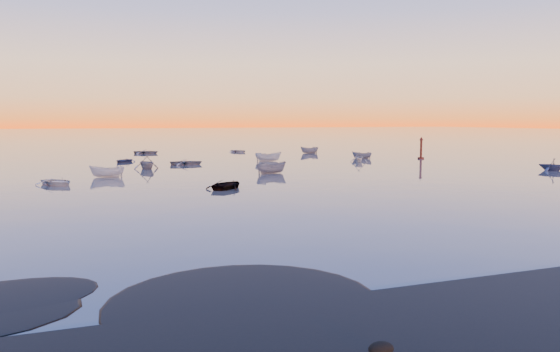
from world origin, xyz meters
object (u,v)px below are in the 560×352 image
boat_near_left (57,185)px  boat_near_center (271,173)px  channel_marker (421,150)px  boat_near_right (552,171)px

boat_near_left → boat_near_center: (22.59, 3.40, 0.00)m
boat_near_left → channel_marker: size_ratio=1.13×
boat_near_center → channel_marker: size_ratio=1.05×
channel_marker → boat_near_right: bearing=-83.1°
boat_near_center → boat_near_left: bearing=92.7°
boat_near_left → boat_near_center: bearing=-23.0°
boat_near_right → boat_near_left: bearing=-31.0°
boat_near_center → boat_near_right: size_ratio=1.15×
boat_near_left → boat_near_center: boat_near_center is taller
boat_near_left → boat_near_right: 55.68m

